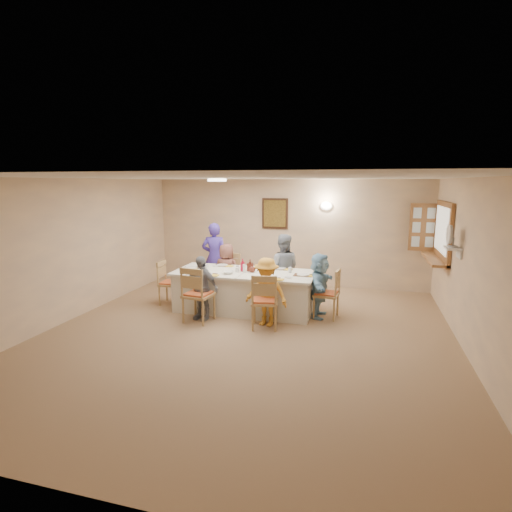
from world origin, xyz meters
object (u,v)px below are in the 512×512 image
(serving_hatch, at_px, (443,232))
(diner_back_right, at_px, (283,269))
(chair_front_right, at_px, (265,300))
(diner_front_right, at_px, (266,292))
(diner_back_left, at_px, (227,271))
(caregiver, at_px, (214,257))
(chair_back_left, at_px, (229,276))
(chair_left_end, at_px, (171,283))
(desk_fan, at_px, (452,239))
(chair_back_right, at_px, (284,279))
(diner_right_end, at_px, (319,285))
(chair_right_end, at_px, (326,293))
(dining_table, at_px, (244,291))
(diner_front_left, at_px, (201,288))
(condiment_ketchup, at_px, (243,265))

(serving_hatch, xyz_separation_m, diner_back_right, (-3.00, -0.44, -0.79))
(chair_front_right, height_order, diner_front_right, diner_front_right)
(diner_back_left, relative_size, caregiver, 0.76)
(diner_back_right, distance_m, diner_front_right, 1.37)
(chair_back_left, bearing_deg, chair_left_end, -139.71)
(desk_fan, relative_size, chair_back_right, 0.32)
(diner_right_end, bearing_deg, chair_right_end, -87.44)
(desk_fan, distance_m, chair_back_right, 3.26)
(serving_hatch, xyz_separation_m, diner_back_left, (-4.20, -0.44, -0.91))
(desk_fan, height_order, caregiver, desk_fan)
(desk_fan, xyz_separation_m, chair_front_right, (-2.89, -0.57, -1.07))
(dining_table, height_order, diner_front_right, diner_front_right)
(serving_hatch, relative_size, dining_table, 0.56)
(desk_fan, distance_m, chair_front_right, 3.14)
(chair_left_end, bearing_deg, diner_front_left, -128.95)
(diner_back_left, bearing_deg, chair_right_end, 167.54)
(diner_back_left, distance_m, condiment_ketchup, 0.91)
(diner_front_right, height_order, diner_right_end, diner_right_end)
(chair_left_end, distance_m, chair_right_end, 3.10)
(dining_table, distance_m, diner_front_left, 0.93)
(dining_table, bearing_deg, serving_hatch, 17.33)
(diner_front_right, bearing_deg, dining_table, 142.19)
(desk_fan, xyz_separation_m, dining_table, (-3.49, 0.23, -1.17))
(chair_left_end, xyz_separation_m, diner_back_left, (0.95, 0.68, 0.14))
(diner_front_left, bearing_deg, desk_fan, 17.38)
(diner_front_left, bearing_deg, caregiver, 114.86)
(condiment_ketchup, bearing_deg, diner_front_right, -47.73)
(chair_back_left, bearing_deg, chair_front_right, -52.94)
(caregiver, bearing_deg, chair_front_right, 118.31)
(chair_right_end, xyz_separation_m, diner_back_left, (-2.15, 0.68, 0.13))
(chair_left_end, relative_size, chair_right_end, 0.97)
(chair_front_right, bearing_deg, caregiver, -60.40)
(diner_back_left, relative_size, diner_back_right, 0.83)
(chair_right_end, xyz_separation_m, caregiver, (-2.60, 1.15, 0.32))
(chair_back_left, relative_size, diner_right_end, 0.78)
(dining_table, distance_m, chair_back_left, 1.00)
(dining_table, distance_m, caregiver, 1.61)
(chair_right_end, distance_m, diner_right_end, 0.19)
(chair_right_end, bearing_deg, diner_back_left, -101.00)
(chair_front_right, height_order, diner_back_right, diner_back_right)
(diner_back_left, distance_m, diner_right_end, 2.13)
(diner_back_right, bearing_deg, chair_back_left, -11.78)
(diner_front_left, height_order, diner_right_end, diner_right_end)
(diner_back_right, bearing_deg, serving_hatch, -177.65)
(chair_back_left, relative_size, chair_left_end, 1.05)
(chair_back_left, distance_m, diner_back_right, 1.23)
(desk_fan, distance_m, chair_back_left, 4.36)
(desk_fan, height_order, chair_front_right, desk_fan)
(serving_hatch, xyz_separation_m, condiment_ketchup, (-3.64, -1.10, -0.62))
(chair_left_end, bearing_deg, caregiver, -26.85)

